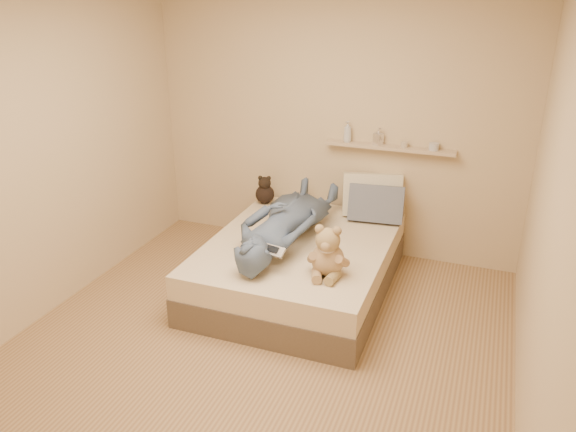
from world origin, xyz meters
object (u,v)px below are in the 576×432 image
at_px(pillow_cream, 372,195).
at_px(pillow_grey, 376,204).
at_px(game_console, 273,250).
at_px(bed, 299,265).
at_px(teddy_bear, 328,255).
at_px(wall_shelf, 389,148).
at_px(person, 286,220).
at_px(dark_plush, 265,191).

bearing_deg(pillow_cream, pillow_grey, -62.95).
distance_m(game_console, pillow_cream, 1.46).
bearing_deg(bed, pillow_cream, 62.43).
distance_m(teddy_bear, wall_shelf, 1.48).
bearing_deg(person, bed, -170.72).
bearing_deg(dark_plush, wall_shelf, 8.13).
relative_size(bed, pillow_grey, 3.80).
bearing_deg(game_console, dark_plush, 115.18).
bearing_deg(pillow_cream, person, -123.25).
distance_m(game_console, person, 0.55).
xyz_separation_m(game_console, person, (-0.10, 0.54, 0.02)).
bearing_deg(game_console, teddy_bear, 10.50).
relative_size(pillow_cream, person, 0.34).
height_order(dark_plush, pillow_cream, pillow_cream).
bearing_deg(bed, game_console, -92.08).
relative_size(teddy_bear, wall_shelf, 0.35).
distance_m(pillow_cream, wall_shelf, 0.47).
distance_m(teddy_bear, person, 0.69).
height_order(teddy_bear, person, teddy_bear).
bearing_deg(person, pillow_grey, -129.23).
bearing_deg(wall_shelf, game_console, -111.23).
height_order(game_console, pillow_cream, pillow_cream).
relative_size(game_console, pillow_cream, 0.38).
xyz_separation_m(game_console, pillow_grey, (0.53, 1.25, -0.00)).
relative_size(bed, game_console, 9.18).
distance_m(bed, game_console, 0.69).
relative_size(dark_plush, person, 0.18).
xyz_separation_m(bed, pillow_grey, (0.50, 0.69, 0.40)).
xyz_separation_m(teddy_bear, pillow_cream, (0.04, 1.31, 0.03)).
xyz_separation_m(bed, person, (-0.12, -0.01, 0.42)).
distance_m(pillow_cream, pillow_grey, 0.16).
xyz_separation_m(dark_plush, person, (0.51, -0.75, 0.07)).
distance_m(teddy_bear, pillow_grey, 1.18).
height_order(game_console, dark_plush, dark_plush).
xyz_separation_m(bed, dark_plush, (-0.63, 0.74, 0.35)).
xyz_separation_m(pillow_cream, wall_shelf, (0.12, 0.08, 0.45)).
xyz_separation_m(game_console, pillow_cream, (0.45, 1.39, 0.03)).
xyz_separation_m(pillow_cream, person, (-0.55, -0.84, -0.01)).
height_order(teddy_bear, dark_plush, teddy_bear).
bearing_deg(person, dark_plush, -53.56).
distance_m(bed, pillow_grey, 0.94).
height_order(pillow_cream, person, pillow_cream).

